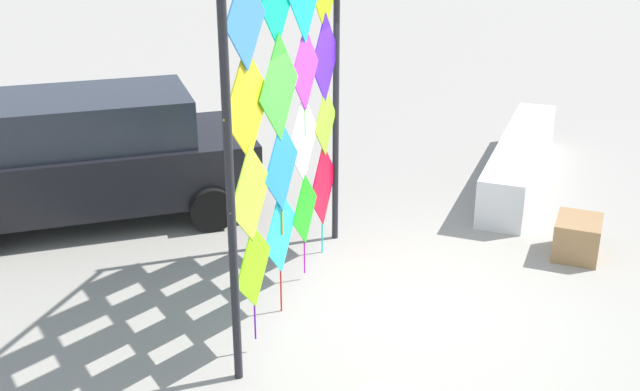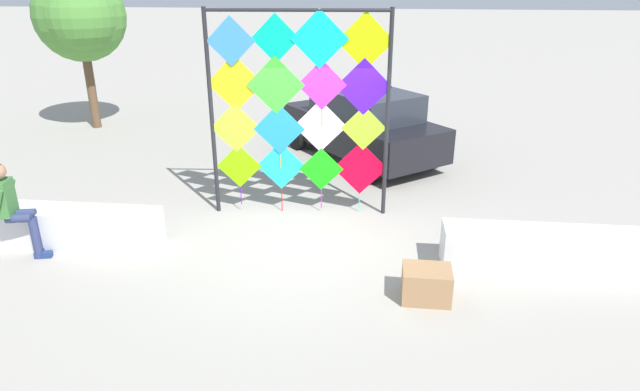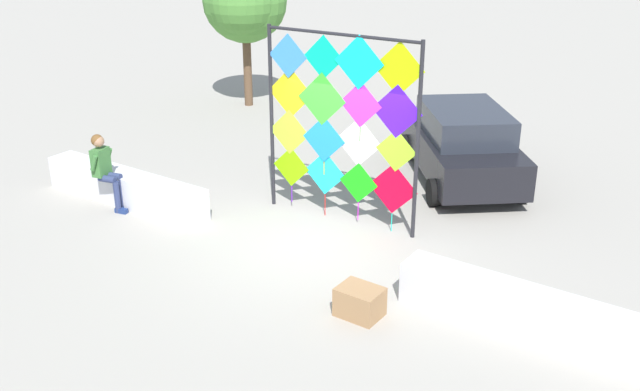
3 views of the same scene
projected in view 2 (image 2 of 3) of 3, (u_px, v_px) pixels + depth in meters
The scene contains 8 objects.
ground at pixel (301, 242), 8.54m from camera, with size 120.00×120.00×0.00m, color #9E998E.
plaza_ledge_left at pixel (37, 226), 8.35m from camera, with size 3.83×0.56×0.62m, color silver.
plaza_ledge_right at pixel (582, 252), 7.57m from camera, with size 3.83×0.56×0.62m, color silver.
kite_display_rack at pixel (300, 102), 8.88m from camera, with size 3.00×0.27×3.52m.
seated_vendor at pixel (12, 203), 7.80m from camera, with size 0.68×0.55×1.47m.
parked_car at pixel (363, 124), 12.10m from camera, with size 3.85×4.19×1.55m.
cardboard_box_large at pixel (426, 284), 6.98m from camera, with size 0.62×0.48×0.43m, color #9E754C.
tree_palm_like at pixel (80, 16), 13.70m from camera, with size 2.26×2.37×4.02m.
Camera 2 is at (1.09, -7.56, 3.90)m, focal length 30.69 mm.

